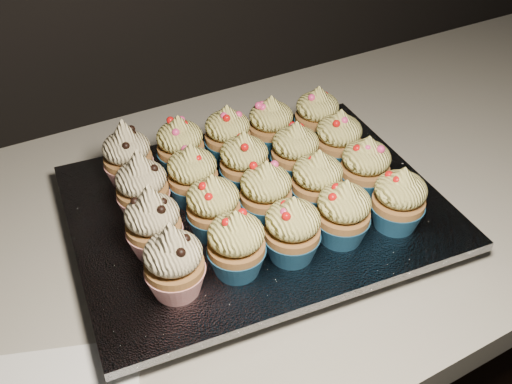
# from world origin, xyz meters

# --- Properties ---
(worktop) EXTENTS (2.44, 0.64, 0.04)m
(worktop) POSITION_xyz_m (0.00, 1.70, 0.88)
(worktop) COLOR beige
(worktop) RESTS_ON cabinet
(baking_tray) EXTENTS (0.45, 0.36, 0.02)m
(baking_tray) POSITION_xyz_m (0.19, 1.66, 0.91)
(baking_tray) COLOR black
(baking_tray) RESTS_ON worktop
(foil_lining) EXTENTS (0.48, 0.40, 0.01)m
(foil_lining) POSITION_xyz_m (0.19, 1.66, 0.93)
(foil_lining) COLOR silver
(foil_lining) RESTS_ON baking_tray
(cupcake_0) EXTENTS (0.06, 0.06, 0.10)m
(cupcake_0) POSITION_xyz_m (0.05, 1.58, 0.97)
(cupcake_0) COLOR #A2161B
(cupcake_0) RESTS_ON foil_lining
(cupcake_1) EXTENTS (0.06, 0.06, 0.08)m
(cupcake_1) POSITION_xyz_m (0.12, 1.57, 0.97)
(cupcake_1) COLOR navy
(cupcake_1) RESTS_ON foil_lining
(cupcake_2) EXTENTS (0.06, 0.06, 0.08)m
(cupcake_2) POSITION_xyz_m (0.18, 1.56, 0.97)
(cupcake_2) COLOR navy
(cupcake_2) RESTS_ON foil_lining
(cupcake_3) EXTENTS (0.06, 0.06, 0.08)m
(cupcake_3) POSITION_xyz_m (0.25, 1.56, 0.97)
(cupcake_3) COLOR navy
(cupcake_3) RESTS_ON foil_lining
(cupcake_4) EXTENTS (0.06, 0.06, 0.08)m
(cupcake_4) POSITION_xyz_m (0.32, 1.54, 0.97)
(cupcake_4) COLOR navy
(cupcake_4) RESTS_ON foil_lining
(cupcake_5) EXTENTS (0.06, 0.06, 0.10)m
(cupcake_5) POSITION_xyz_m (0.05, 1.64, 0.97)
(cupcake_5) COLOR #A2161B
(cupcake_5) RESTS_ON foil_lining
(cupcake_6) EXTENTS (0.06, 0.06, 0.08)m
(cupcake_6) POSITION_xyz_m (0.12, 1.64, 0.97)
(cupcake_6) COLOR navy
(cupcake_6) RESTS_ON foil_lining
(cupcake_7) EXTENTS (0.06, 0.06, 0.08)m
(cupcake_7) POSITION_xyz_m (0.19, 1.63, 0.97)
(cupcake_7) COLOR navy
(cupcake_7) RESTS_ON foil_lining
(cupcake_8) EXTENTS (0.06, 0.06, 0.08)m
(cupcake_8) POSITION_xyz_m (0.25, 1.62, 0.97)
(cupcake_8) COLOR navy
(cupcake_8) RESTS_ON foil_lining
(cupcake_9) EXTENTS (0.06, 0.06, 0.08)m
(cupcake_9) POSITION_xyz_m (0.32, 1.61, 0.97)
(cupcake_9) COLOR navy
(cupcake_9) RESTS_ON foil_lining
(cupcake_10) EXTENTS (0.06, 0.06, 0.10)m
(cupcake_10) POSITION_xyz_m (0.07, 1.71, 0.97)
(cupcake_10) COLOR #A2161B
(cupcake_10) RESTS_ON foil_lining
(cupcake_11) EXTENTS (0.06, 0.06, 0.08)m
(cupcake_11) POSITION_xyz_m (0.13, 1.70, 0.97)
(cupcake_11) COLOR navy
(cupcake_11) RESTS_ON foil_lining
(cupcake_12) EXTENTS (0.06, 0.06, 0.08)m
(cupcake_12) POSITION_xyz_m (0.20, 1.70, 0.97)
(cupcake_12) COLOR navy
(cupcake_12) RESTS_ON foil_lining
(cupcake_13) EXTENTS (0.06, 0.06, 0.08)m
(cupcake_13) POSITION_xyz_m (0.26, 1.68, 0.97)
(cupcake_13) COLOR navy
(cupcake_13) RESTS_ON foil_lining
(cupcake_14) EXTENTS (0.06, 0.06, 0.08)m
(cupcake_14) POSITION_xyz_m (0.33, 1.68, 0.97)
(cupcake_14) COLOR navy
(cupcake_14) RESTS_ON foil_lining
(cupcake_15) EXTENTS (0.06, 0.06, 0.10)m
(cupcake_15) POSITION_xyz_m (0.07, 1.78, 0.97)
(cupcake_15) COLOR #A2161B
(cupcake_15) RESTS_ON foil_lining
(cupcake_16) EXTENTS (0.06, 0.06, 0.08)m
(cupcake_16) POSITION_xyz_m (0.14, 1.77, 0.97)
(cupcake_16) COLOR navy
(cupcake_16) RESTS_ON foil_lining
(cupcake_17) EXTENTS (0.06, 0.06, 0.08)m
(cupcake_17) POSITION_xyz_m (0.21, 1.76, 0.97)
(cupcake_17) COLOR navy
(cupcake_17) RESTS_ON foil_lining
(cupcake_18) EXTENTS (0.06, 0.06, 0.08)m
(cupcake_18) POSITION_xyz_m (0.27, 1.76, 0.97)
(cupcake_18) COLOR navy
(cupcake_18) RESTS_ON foil_lining
(cupcake_19) EXTENTS (0.06, 0.06, 0.08)m
(cupcake_19) POSITION_xyz_m (0.34, 1.75, 0.97)
(cupcake_19) COLOR navy
(cupcake_19) RESTS_ON foil_lining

